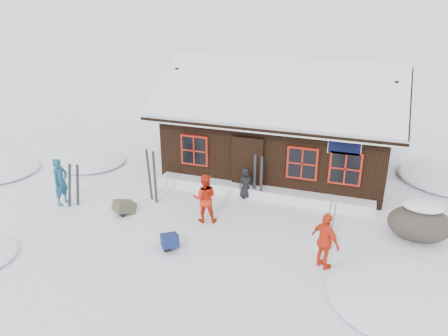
% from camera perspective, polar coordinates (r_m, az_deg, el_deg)
% --- Properties ---
extents(ground, '(120.00, 120.00, 0.00)m').
position_cam_1_polar(ground, '(13.93, -3.39, -6.70)').
color(ground, white).
rests_on(ground, ground).
extents(mountain_hut, '(8.90, 6.09, 4.42)m').
position_cam_1_polar(mountain_hut, '(17.32, 7.38, 4.78)').
color(mountain_hut, black).
rests_on(mountain_hut, ground).
extents(snow_drift, '(7.60, 0.60, 0.35)m').
position_cam_1_polar(snow_drift, '(15.35, 4.98, -3.13)').
color(snow_drift, white).
rests_on(snow_drift, ground).
extents(snow_mounds, '(20.60, 13.20, 0.48)m').
position_cam_1_polar(snow_mounds, '(15.05, 5.16, -4.41)').
color(snow_mounds, white).
rests_on(snow_mounds, ground).
extents(skier_teal, '(0.44, 0.62, 1.62)m').
position_cam_1_polar(skier_teal, '(15.51, -20.56, -1.69)').
color(skier_teal, navy).
rests_on(skier_teal, ground).
extents(skier_orange_left, '(0.91, 0.80, 1.58)m').
position_cam_1_polar(skier_orange_left, '(13.48, -2.54, -3.95)').
color(skier_orange_left, red).
rests_on(skier_orange_left, ground).
extents(skier_orange_right, '(0.96, 0.88, 1.57)m').
position_cam_1_polar(skier_orange_right, '(11.60, 13.10, -9.30)').
color(skier_orange_right, red).
rests_on(skier_orange_right, ground).
extents(skier_crouched, '(0.64, 0.62, 1.11)m').
position_cam_1_polar(skier_crouched, '(15.09, 2.86, -1.94)').
color(skier_crouched, black).
rests_on(skier_crouched, ground).
extents(boulder, '(1.79, 1.34, 1.05)m').
position_cam_1_polar(boulder, '(13.86, 24.22, -6.50)').
color(boulder, '#463E38').
rests_on(boulder, ground).
extents(ski_pair_left, '(0.48, 0.25, 1.55)m').
position_cam_1_polar(ski_pair_left, '(15.25, -19.04, -2.23)').
color(ski_pair_left, black).
rests_on(ski_pair_left, ground).
extents(ski_pair_mid, '(0.45, 0.23, 1.88)m').
position_cam_1_polar(ski_pair_mid, '(14.90, -9.38, -1.14)').
color(ski_pair_mid, black).
rests_on(ski_pair_mid, ground).
extents(ski_pair_right, '(0.35, 0.15, 1.65)m').
position_cam_1_polar(ski_pair_right, '(14.92, 4.46, -1.34)').
color(ski_pair_right, black).
rests_on(ski_pair_right, ground).
extents(ski_poles, '(0.23, 0.11, 1.28)m').
position_cam_1_polar(ski_poles, '(12.92, 13.75, -6.83)').
color(ski_poles, black).
rests_on(ski_poles, ground).
extents(backpack_blue, '(0.73, 0.77, 0.33)m').
position_cam_1_polar(backpack_blue, '(12.50, -7.09, -9.68)').
color(backpack_blue, navy).
rests_on(backpack_blue, ground).
extents(backpack_olive, '(0.73, 0.79, 0.34)m').
position_cam_1_polar(backpack_olive, '(14.51, -12.86, -5.24)').
color(backpack_olive, '#484533').
rests_on(backpack_olive, ground).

